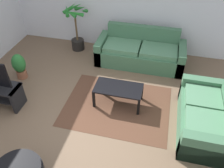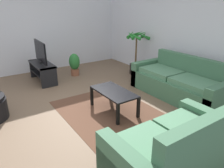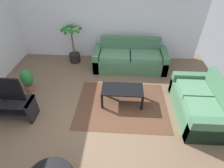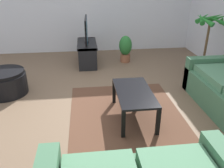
# 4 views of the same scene
# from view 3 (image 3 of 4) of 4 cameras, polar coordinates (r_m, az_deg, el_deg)

# --- Properties ---
(ground_plane) EXTENTS (6.60, 6.60, 0.00)m
(ground_plane) POSITION_cam_3_polar(r_m,az_deg,el_deg) (4.01, -4.90, -11.96)
(ground_plane) COLOR brown
(wall_back) EXTENTS (6.00, 0.06, 2.70)m
(wall_back) POSITION_cam_3_polar(r_m,az_deg,el_deg) (5.83, -1.63, 20.86)
(wall_back) COLOR silver
(wall_back) RESTS_ON ground
(couch_main) EXTENTS (2.23, 0.90, 0.90)m
(couch_main) POSITION_cam_3_polar(r_m,az_deg,el_deg) (5.57, 5.84, 8.06)
(couch_main) COLOR #3F6B4C
(couch_main) RESTS_ON ground
(couch_loveseat) EXTENTS (0.90, 1.67, 0.90)m
(couch_loveseat) POSITION_cam_3_polar(r_m,az_deg,el_deg) (4.40, 26.68, -5.94)
(couch_loveseat) COLOR #3F6B4C
(couch_loveseat) RESTS_ON ground
(tv_stand) EXTENTS (1.10, 0.45, 0.51)m
(tv_stand) POSITION_cam_3_polar(r_m,az_deg,el_deg) (4.48, -30.79, -6.20)
(tv_stand) COLOR black
(tv_stand) RESTS_ON ground
(coffee_table) EXTENTS (0.99, 0.52, 0.43)m
(coffee_table) POSITION_cam_3_polar(r_m,az_deg,el_deg) (4.18, 3.40, -2.18)
(coffee_table) COLOR black
(coffee_table) RESTS_ON ground
(area_rug) EXTENTS (2.20, 1.70, 0.01)m
(area_rug) POSITION_cam_3_polar(r_m,az_deg,el_deg) (4.36, 3.20, -6.71)
(area_rug) COLOR #513323
(area_rug) RESTS_ON ground
(potted_palm) EXTENTS (0.67, 0.66, 1.29)m
(potted_palm) POSITION_cam_3_polar(r_m,az_deg,el_deg) (5.88, -12.54, 12.32)
(potted_palm) COLOR black
(potted_palm) RESTS_ON ground
(potted_plant_small) EXTENTS (0.31, 0.31, 0.65)m
(potted_plant_small) POSITION_cam_3_polar(r_m,az_deg,el_deg) (5.05, -25.95, 1.20)
(potted_plant_small) COLOR brown
(potted_plant_small) RESTS_ON ground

